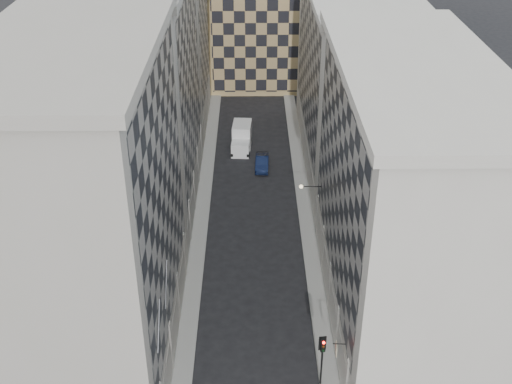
{
  "coord_description": "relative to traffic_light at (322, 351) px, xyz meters",
  "views": [
    {
      "loc": [
        -0.27,
        -25.43,
        34.56
      ],
      "look_at": [
        0.08,
        13.43,
        11.84
      ],
      "focal_mm": 45.0,
      "sensor_mm": 36.0,
      "label": 1
    }
  ],
  "objects": [
    {
      "name": "bldg_left_b",
      "position": [
        -15.43,
        26.32,
        8.14
      ],
      "size": [
        10.8,
        22.8,
        22.7
      ],
      "color": "gray",
      "rests_on": "ground"
    },
    {
      "name": "sidewalk_west",
      "position": [
        -9.8,
        23.32,
        -3.11
      ],
      "size": [
        1.5,
        100.0,
        0.15
      ],
      "primitive_type": "cube",
      "color": "gray",
      "rests_on": "ground"
    },
    {
      "name": "bldg_left_a",
      "position": [
        -15.43,
        4.32,
        8.64
      ],
      "size": [
        10.8,
        22.8,
        23.7
      ],
      "color": "#A19D90",
      "rests_on": "ground"
    },
    {
      "name": "shop_sign",
      "position": [
        0.87,
        -0.4,
        0.64
      ],
      "size": [
        0.9,
        0.79,
        0.87
      ],
      "rotation": [
        0.0,
        0.0,
        -0.07
      ],
      "color": "black",
      "rests_on": "ground"
    },
    {
      "name": "traffic_light",
      "position": [
        0.0,
        0.0,
        0.0
      ],
      "size": [
        0.53,
        0.47,
        4.24
      ],
      "rotation": [
        0.0,
        0.0,
        0.11
      ],
      "color": "black",
      "rests_on": "sidewalk_east"
    },
    {
      "name": "bldg_right_a",
      "position": [
        6.33,
        8.32,
        7.13
      ],
      "size": [
        10.8,
        26.8,
        20.7
      ],
      "color": "beige",
      "rests_on": "ground"
    },
    {
      "name": "box_truck",
      "position": [
        -5.91,
        37.63,
        -1.92
      ],
      "size": [
        2.51,
        5.45,
        2.92
      ],
      "rotation": [
        0.0,
        0.0,
        -0.07
      ],
      "color": "silver",
      "rests_on": "ground"
    },
    {
      "name": "tan_block",
      "position": [
        -2.55,
        61.22,
        6.25
      ],
      "size": [
        16.8,
        14.8,
        18.8
      ],
      "color": "tan",
      "rests_on": "ground"
    },
    {
      "name": "flagpoles_left",
      "position": [
        -10.45,
        -0.68,
        4.81
      ],
      "size": [
        0.1,
        6.33,
        2.33
      ],
      "color": "gray",
      "rests_on": "ground"
    },
    {
      "name": "bldg_left_c",
      "position": [
        -15.43,
        48.32,
        7.64
      ],
      "size": [
        10.8,
        22.8,
        21.7
      ],
      "color": "#A19D90",
      "rests_on": "ground"
    },
    {
      "name": "bldg_right_b",
      "position": [
        6.34,
        35.32,
        6.66
      ],
      "size": [
        10.8,
        28.8,
        19.7
      ],
      "color": "beige",
      "rests_on": "ground"
    },
    {
      "name": "bracket_lamp",
      "position": [
        -0.17,
        17.32,
        3.01
      ],
      "size": [
        1.98,
        0.36,
        0.36
      ],
      "color": "black",
      "rests_on": "ground"
    },
    {
      "name": "dark_car",
      "position": [
        -3.55,
        32.39,
        -2.49
      ],
      "size": [
        1.66,
        4.28,
        1.39
      ],
      "primitive_type": "imported",
      "rotation": [
        0.0,
        0.0,
        -0.04
      ],
      "color": "#0F1938",
      "rests_on": "ground"
    },
    {
      "name": "sidewalk_east",
      "position": [
        0.7,
        23.32,
        -3.11
      ],
      "size": [
        1.5,
        100.0,
        0.15
      ],
      "primitive_type": "cube",
      "color": "gray",
      "rests_on": "ground"
    }
  ]
}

